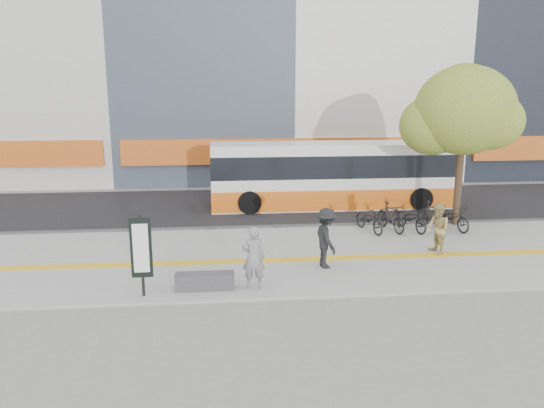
{
  "coord_description": "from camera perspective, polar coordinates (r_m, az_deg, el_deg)",
  "views": [
    {
      "loc": [
        -2.07,
        -14.55,
        5.44
      ],
      "look_at": [
        -0.46,
        2.0,
        1.69
      ],
      "focal_mm": 34.16,
      "sensor_mm": 36.0,
      "label": 1
    }
  ],
  "objects": [
    {
      "name": "bus",
      "position": [
        23.92,
        6.61,
        3.0
      ],
      "size": [
        11.02,
        2.61,
        2.94
      ],
      "color": "silver",
      "rests_on": "street"
    },
    {
      "name": "street",
      "position": [
        24.25,
        -0.54,
        -0.18
      ],
      "size": [
        40.0,
        8.0,
        0.06
      ],
      "primitive_type": "cube",
      "color": "black",
      "rests_on": "ground"
    },
    {
      "name": "pedestrian_dark",
      "position": [
        15.74,
        6.0,
        -3.75
      ],
      "size": [
        0.85,
        1.28,
        1.84
      ],
      "primitive_type": "imported",
      "rotation": [
        0.0,
        0.0,
        1.72
      ],
      "color": "black",
      "rests_on": "sidewalk"
    },
    {
      "name": "street_tree",
      "position": [
        21.49,
        20.22,
        9.47
      ],
      "size": [
        4.4,
        3.8,
        6.31
      ],
      "color": "#332317",
      "rests_on": "sidewalk"
    },
    {
      "name": "bicycle_row",
      "position": [
        20.47,
        15.12,
        -1.44
      ],
      "size": [
        4.4,
        1.98,
        1.09
      ],
      "color": "black",
      "rests_on": "sidewalk"
    },
    {
      "name": "signboard",
      "position": [
        13.83,
        -14.22,
        -4.82
      ],
      "size": [
        0.55,
        0.1,
        2.2
      ],
      "color": "black",
      "rests_on": "sidewalk"
    },
    {
      "name": "bench",
      "position": [
        14.31,
        -7.4,
        -8.43
      ],
      "size": [
        1.6,
        0.45,
        0.45
      ],
      "primitive_type": "cube",
      "color": "#323235",
      "rests_on": "sidewalk"
    },
    {
      "name": "pedestrian_tan",
      "position": [
        17.78,
        17.79,
        -2.64
      ],
      "size": [
        0.75,
        0.9,
        1.68
      ],
      "primitive_type": "imported",
      "rotation": [
        0.0,
        0.0,
        -1.42
      ],
      "color": "tan",
      "rests_on": "sidewalk"
    },
    {
      "name": "sidewalk",
      "position": [
        17.06,
        1.69,
        -5.75
      ],
      "size": [
        40.0,
        7.0,
        0.08
      ],
      "primitive_type": "cube",
      "color": "gray",
      "rests_on": "ground"
    },
    {
      "name": "ground",
      "position": [
        15.67,
        2.39,
        -7.62
      ],
      "size": [
        120.0,
        120.0,
        0.0
      ],
      "primitive_type": "plane",
      "color": "slate",
      "rests_on": "ground"
    },
    {
      "name": "seated_woman",
      "position": [
        14.08,
        -2.05,
        -5.91
      ],
      "size": [
        0.65,
        0.44,
        1.74
      ],
      "primitive_type": "imported",
      "rotation": [
        0.0,
        0.0,
        3.1
      ],
      "color": "black",
      "rests_on": "sidewalk"
    },
    {
      "name": "curb",
      "position": [
        20.38,
        0.45,
        -2.57
      ],
      "size": [
        40.0,
        0.25,
        0.14
      ],
      "primitive_type": "cube",
      "color": "#323235",
      "rests_on": "ground"
    },
    {
      "name": "tactile_strip",
      "position": [
        16.57,
        1.91,
        -6.15
      ],
      "size": [
        40.0,
        0.45,
        0.01
      ],
      "primitive_type": "cube",
      "color": "gold",
      "rests_on": "sidewalk"
    }
  ]
}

